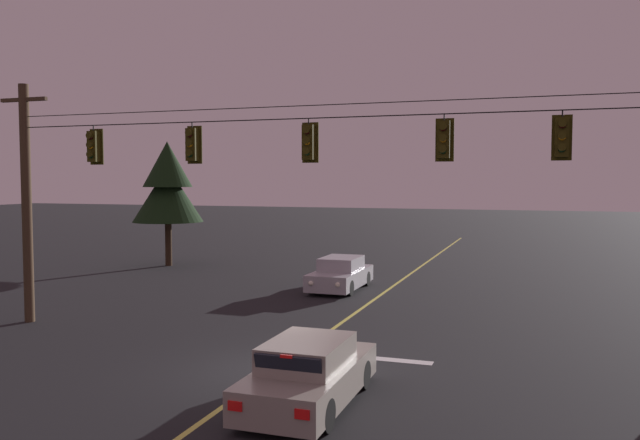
% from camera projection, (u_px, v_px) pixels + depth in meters
% --- Properties ---
extents(ground_plane, '(180.00, 180.00, 0.00)m').
position_uv_depth(ground_plane, '(272.00, 372.00, 15.88)').
color(ground_plane, black).
extents(lane_centre_stripe, '(0.14, 60.00, 0.01)m').
position_uv_depth(lane_centre_stripe, '(364.00, 307.00, 23.98)').
color(lane_centre_stripe, '#D1C64C').
rests_on(lane_centre_stripe, ground).
extents(stop_bar_paint, '(3.40, 0.36, 0.01)m').
position_uv_depth(stop_bar_paint, '(368.00, 358.00, 17.14)').
color(stop_bar_paint, silver).
rests_on(stop_bar_paint, ground).
extents(signal_span_assembly, '(21.43, 0.32, 7.78)m').
position_uv_depth(signal_span_assembly, '(308.00, 203.00, 18.07)').
color(signal_span_assembly, '#423021').
rests_on(signal_span_assembly, ground).
extents(traffic_light_leftmost, '(0.48, 0.41, 1.22)m').
position_uv_depth(traffic_light_leftmost, '(93.00, 146.00, 20.25)').
color(traffic_light_leftmost, black).
extents(traffic_light_left_inner, '(0.48, 0.41, 1.22)m').
position_uv_depth(traffic_light_left_inner, '(192.00, 144.00, 19.12)').
color(traffic_light_left_inner, black).
extents(traffic_light_centre, '(0.48, 0.41, 1.22)m').
position_uv_depth(traffic_light_centre, '(308.00, 142.00, 17.94)').
color(traffic_light_centre, black).
extents(traffic_light_right_inner, '(0.48, 0.41, 1.22)m').
position_uv_depth(traffic_light_right_inner, '(444.00, 139.00, 16.74)').
color(traffic_light_right_inner, black).
extents(traffic_light_rightmost, '(0.48, 0.41, 1.22)m').
position_uv_depth(traffic_light_rightmost, '(562.00, 137.00, 15.81)').
color(traffic_light_rightmost, black).
extents(car_waiting_near_lane, '(1.80, 4.33, 1.39)m').
position_uv_depth(car_waiting_near_lane, '(309.00, 374.00, 13.53)').
color(car_waiting_near_lane, gray).
rests_on(car_waiting_near_lane, ground).
extents(car_oncoming_lead, '(1.80, 4.42, 1.39)m').
position_uv_depth(car_oncoming_lead, '(341.00, 274.00, 27.76)').
color(car_oncoming_lead, '#A5A5AD').
rests_on(car_oncoming_lead, ground).
extents(tree_verge_near, '(3.80, 3.80, 6.77)m').
position_uv_depth(tree_verge_near, '(168.00, 186.00, 35.25)').
color(tree_verge_near, '#332316').
rests_on(tree_verge_near, ground).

